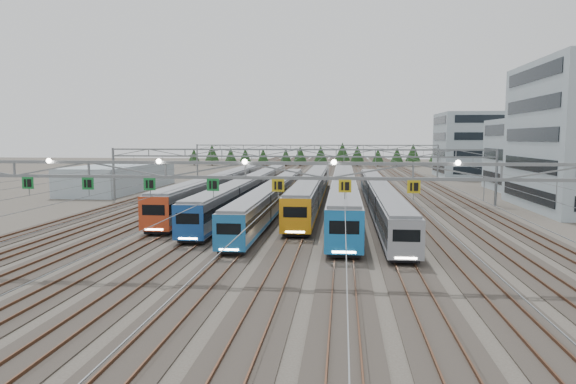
# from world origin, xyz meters

# --- Properties ---
(ground) EXTENTS (400.00, 400.00, 0.00)m
(ground) POSITION_xyz_m (0.00, 0.00, 0.00)
(ground) COLOR #47423A
(ground) RESTS_ON ground
(track_bed) EXTENTS (54.00, 260.00, 5.42)m
(track_bed) POSITION_xyz_m (0.00, 100.00, 1.49)
(track_bed) COLOR #2D2823
(track_bed) RESTS_ON ground
(train_a) EXTENTS (3.03, 56.79, 3.95)m
(train_a) POSITION_xyz_m (-11.25, 40.52, 2.23)
(train_a) COLOR black
(train_a) RESTS_ON ground
(train_b) EXTENTS (2.83, 62.91, 3.69)m
(train_b) POSITION_xyz_m (-6.75, 39.78, 2.10)
(train_b) COLOR black
(train_b) RESTS_ON ground
(train_c) EXTENTS (2.68, 57.04, 3.48)m
(train_c) POSITION_xyz_m (-2.25, 33.01, 1.99)
(train_c) COLOR black
(train_c) RESTS_ON ground
(train_d) EXTENTS (3.01, 55.49, 3.93)m
(train_d) POSITION_xyz_m (2.25, 39.99, 2.22)
(train_d) COLOR black
(train_d) RESTS_ON ground
(train_e) EXTENTS (3.09, 66.00, 4.04)m
(train_e) POSITION_xyz_m (6.75, 37.19, 2.27)
(train_e) COLOR black
(train_e) RESTS_ON ground
(train_f) EXTENTS (2.71, 58.31, 3.53)m
(train_f) POSITION_xyz_m (11.25, 32.15, 2.02)
(train_f) COLOR black
(train_f) RESTS_ON ground
(gantry_near) EXTENTS (56.36, 0.61, 8.08)m
(gantry_near) POSITION_xyz_m (-0.05, -0.12, 7.09)
(gantry_near) COLOR slate
(gantry_near) RESTS_ON ground
(gantry_mid) EXTENTS (56.36, 0.36, 8.00)m
(gantry_mid) POSITION_xyz_m (0.00, 40.00, 6.39)
(gantry_mid) COLOR slate
(gantry_mid) RESTS_ON ground
(gantry_far) EXTENTS (56.36, 0.36, 8.00)m
(gantry_far) POSITION_xyz_m (0.00, 85.00, 6.39)
(gantry_far) COLOR slate
(gantry_far) RESTS_ON ground
(depot_bldg_mid) EXTENTS (14.00, 16.00, 12.80)m
(depot_bldg_mid) POSITION_xyz_m (40.73, 61.49, 6.40)
(depot_bldg_mid) COLOR #94A7B1
(depot_bldg_mid) RESTS_ON ground
(depot_bldg_north) EXTENTS (22.00, 18.00, 15.48)m
(depot_bldg_north) POSITION_xyz_m (40.81, 94.10, 7.74)
(depot_bldg_north) COLOR #94A7B1
(depot_bldg_north) RESTS_ON ground
(west_shed) EXTENTS (10.00, 30.00, 4.65)m
(west_shed) POSITION_xyz_m (-33.87, 55.70, 2.33)
(west_shed) COLOR #94A7B1
(west_shed) RESTS_ON ground
(treeline) EXTENTS (93.80, 5.60, 7.02)m
(treeline) POSITION_xyz_m (-0.90, 139.26, 4.23)
(treeline) COLOR #332114
(treeline) RESTS_ON ground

